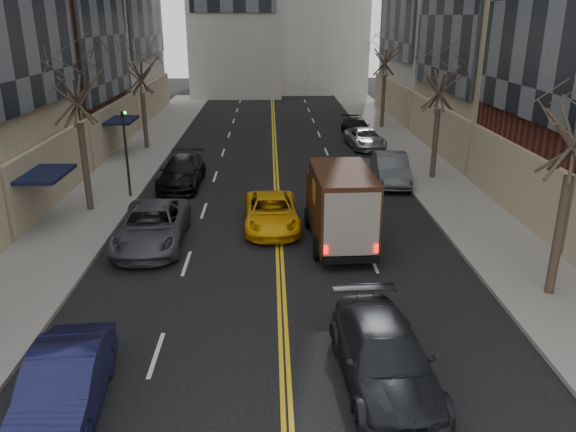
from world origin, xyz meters
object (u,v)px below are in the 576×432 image
ups_truck (340,206)px  taxi (271,212)px  observer_sedan (384,357)px  pedestrian (346,240)px

ups_truck → taxi: size_ratio=1.17×
taxi → ups_truck: bearing=-36.7°
observer_sedan → pedestrian: bearing=86.6°
ups_truck → observer_sedan: ups_truck is taller
pedestrian → ups_truck: bearing=13.6°
ups_truck → pedestrian: ups_truck is taller
ups_truck → observer_sedan: bearing=-91.8°
observer_sedan → taxi: 11.50m
observer_sedan → pedestrian: (0.03, 7.70, -0.01)m
ups_truck → taxi: 3.43m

